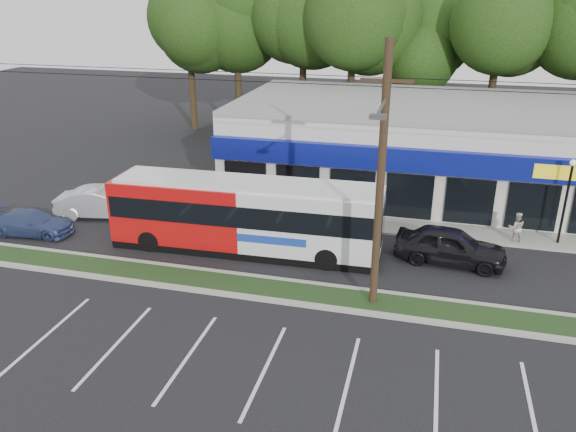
% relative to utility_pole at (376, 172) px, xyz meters
% --- Properties ---
extents(ground, '(120.00, 120.00, 0.00)m').
position_rel_utility_pole_xyz_m(ground, '(-2.83, -0.93, -5.41)').
color(ground, black).
rests_on(ground, ground).
extents(grass_strip, '(40.00, 1.60, 0.12)m').
position_rel_utility_pole_xyz_m(grass_strip, '(-2.83, 0.07, -5.35)').
color(grass_strip, '#1E3616').
rests_on(grass_strip, ground).
extents(curb_south, '(40.00, 0.25, 0.14)m').
position_rel_utility_pole_xyz_m(curb_south, '(-2.83, -0.78, -5.34)').
color(curb_south, '#9E9E93').
rests_on(curb_south, ground).
extents(curb_north, '(40.00, 0.25, 0.14)m').
position_rel_utility_pole_xyz_m(curb_north, '(-2.83, 0.92, -5.34)').
color(curb_north, '#9E9E93').
rests_on(curb_north, ground).
extents(sidewalk, '(32.00, 2.20, 0.10)m').
position_rel_utility_pole_xyz_m(sidewalk, '(2.17, 8.07, -5.36)').
color(sidewalk, '#9E9E93').
rests_on(sidewalk, ground).
extents(strip_mall, '(25.00, 12.55, 5.30)m').
position_rel_utility_pole_xyz_m(strip_mall, '(2.67, 14.99, -2.76)').
color(strip_mall, beige).
rests_on(strip_mall, ground).
extents(utility_pole, '(50.00, 2.77, 10.00)m').
position_rel_utility_pole_xyz_m(utility_pole, '(0.00, 0.00, 0.00)').
color(utility_pole, black).
rests_on(utility_pole, ground).
extents(lamp_post, '(0.30, 0.30, 4.25)m').
position_rel_utility_pole_xyz_m(lamp_post, '(8.17, 7.87, -2.74)').
color(lamp_post, black).
rests_on(lamp_post, ground).
extents(tree_line, '(46.76, 6.76, 11.83)m').
position_rel_utility_pole_xyz_m(tree_line, '(1.17, 25.07, 3.00)').
color(tree_line, black).
rests_on(tree_line, ground).
extents(metrobus, '(12.66, 3.01, 3.38)m').
position_rel_utility_pole_xyz_m(metrobus, '(-6.20, 3.57, -3.62)').
color(metrobus, '#B50D0E').
rests_on(metrobus, ground).
extents(car_dark, '(5.03, 2.47, 1.65)m').
position_rel_utility_pole_xyz_m(car_dark, '(3.07, 4.57, -4.59)').
color(car_dark, black).
rests_on(car_dark, ground).
extents(car_silver, '(5.09, 2.64, 1.60)m').
position_rel_utility_pole_xyz_m(car_silver, '(-15.01, 5.58, -4.61)').
color(car_silver, '#B4B8BD').
rests_on(car_silver, ground).
extents(car_blue, '(4.31, 2.04, 1.21)m').
position_rel_utility_pole_xyz_m(car_blue, '(-17.20, 2.57, -4.81)').
color(car_blue, navy).
rests_on(car_blue, ground).
extents(pedestrian_a, '(0.57, 0.38, 1.53)m').
position_rel_utility_pole_xyz_m(pedestrian_a, '(-0.83, 5.07, -4.65)').
color(pedestrian_a, silver).
rests_on(pedestrian_a, ground).
extents(pedestrian_b, '(0.81, 0.66, 1.57)m').
position_rel_utility_pole_xyz_m(pedestrian_b, '(6.17, 7.57, -4.63)').
color(pedestrian_b, beige).
rests_on(pedestrian_b, ground).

